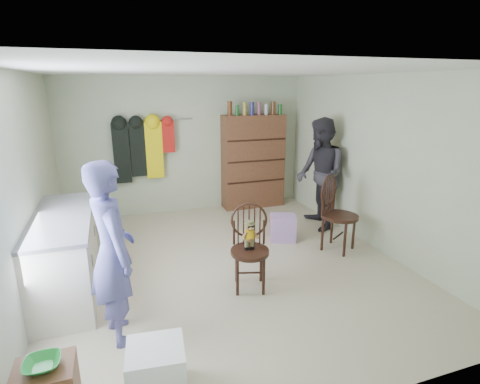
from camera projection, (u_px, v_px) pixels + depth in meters
name	position (u px, v px, depth m)	size (l,w,h in m)	color
ground_plane	(227.00, 265.00, 5.06)	(5.00, 5.00, 0.00)	beige
room_walls	(215.00, 143.00, 5.10)	(5.00, 5.00, 5.00)	beige
counter	(66.00, 254.00, 4.31)	(0.64, 1.86, 0.94)	silver
bowl	(42.00, 364.00, 2.46)	(0.24, 0.24, 0.06)	green
plastic_tub	(157.00, 370.00, 2.91)	(0.44, 0.42, 0.42)	white
chair_front	(249.00, 242.00, 4.38)	(0.56, 0.56, 1.02)	#321A11
chair_far	(336.00, 210.00, 5.41)	(0.69, 0.69, 1.11)	#321A11
striped_bag	(283.00, 228.00, 5.81)	(0.38, 0.30, 0.41)	pink
person_left	(112.00, 253.00, 3.42)	(0.63, 0.42, 1.73)	#57569E
person_right	(320.00, 175.00, 6.15)	(0.90, 0.70, 1.85)	#2D2B33
dresser	(253.00, 161.00, 7.29)	(1.20, 0.39, 2.06)	brown
coat_rack	(142.00, 149.00, 6.61)	(1.42, 0.12, 1.09)	#99999E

